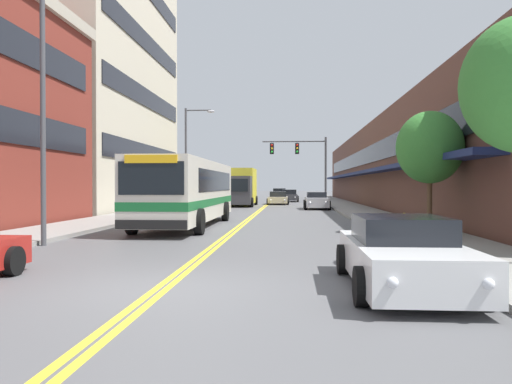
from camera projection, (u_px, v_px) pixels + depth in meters
ground_plane at (266, 205)px, 46.00m from camera, size 240.00×240.00×0.00m
sidewalk_left at (191, 204)px, 46.50m from camera, size 3.09×106.00×0.14m
sidewalk_right at (343, 205)px, 45.50m from camera, size 3.09×106.00×0.14m
centre_line at (266, 205)px, 46.00m from camera, size 0.34×106.00×0.01m
office_tower_left at (72, 44)px, 39.01m from camera, size 12.08×20.28×25.80m
storefront_row_right at (408, 166)px, 45.04m from camera, size 9.10×68.00×7.12m
city_bus at (188, 190)px, 22.96m from camera, size 2.89×12.05×2.94m
car_beige_parked_left_near at (209, 201)px, 40.08m from camera, size 2.16×4.65×1.30m
car_white_parked_right_foreground at (402, 255)px, 9.04m from camera, size 2.08×4.67×1.30m
car_silver_parked_right_mid at (317, 201)px, 38.94m from camera, size 1.97×4.50×1.33m
car_dark_grey_moving_lead at (289, 196)px, 56.54m from camera, size 2.12×4.45×1.37m
car_black_moving_second at (279, 194)px, 67.30m from camera, size 2.19×4.52×1.43m
car_champagne_moving_third at (278, 198)px, 48.83m from camera, size 2.11×4.86×1.26m
box_truck at (240, 187)px, 44.82m from camera, size 2.82×7.30×3.38m
traffic_signal_mast at (303, 158)px, 41.90m from camera, size 5.40×0.38×5.90m
street_lamp_left_near at (50, 76)px, 15.30m from camera, size 2.02×0.28×8.99m
street_lamp_left_far at (190, 150)px, 36.05m from camera, size 2.19×0.28×7.44m
street_tree_right_mid at (430, 148)px, 19.01m from camera, size 2.51×2.51×4.56m
fire_hydrant at (404, 226)px, 16.01m from camera, size 0.35×0.27×0.84m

